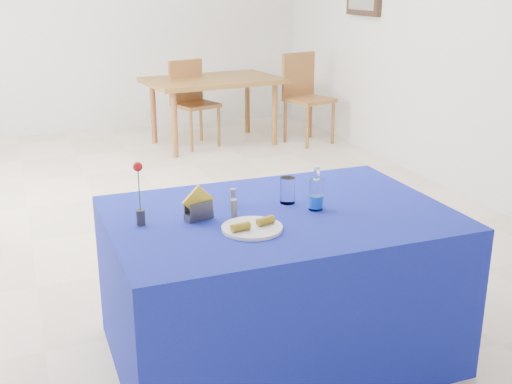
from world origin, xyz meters
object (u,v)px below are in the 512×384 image
Objects in this scene: water_bottle at (316,195)px; chair_bg_right at (304,91)px; chair_bg_left at (191,97)px; oak_table at (213,85)px; blue_table at (278,284)px; plate at (252,228)px.

chair_bg_right is (1.84, 4.06, -0.24)m from water_bottle.
water_bottle is 4.46m from chair_bg_right.
water_bottle is 0.23× the size of chair_bg_left.
water_bottle is 4.39m from oak_table.
water_bottle reaches higher than oak_table.
chair_bg_left is (0.58, 4.37, -0.28)m from water_bottle.
water_bottle is 0.14× the size of oak_table.
chair_bg_right is (2.01, 4.03, 0.21)m from blue_table.
blue_table is 4.51m from chair_bg_right.
blue_table is at bearing -132.40° from chair_bg_right.
chair_bg_right reaches higher than oak_table.
chair_bg_right reaches higher than chair_bg_left.
blue_table is 1.57× the size of chair_bg_right.
water_bottle is (0.38, 0.14, 0.06)m from plate.
chair_bg_left is at bearing 82.41° from water_bottle.
chair_bg_right is at bearing 65.64° from water_bottle.
chair_bg_left is at bearing 150.02° from chair_bg_right.
water_bottle is at bearing 20.34° from plate.
water_bottle reaches higher than blue_table.
chair_bg_left is (0.96, 4.51, -0.22)m from plate.
water_bottle is at bearing -114.73° from chair_bg_left.
oak_table is at bearing 79.19° from water_bottle.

